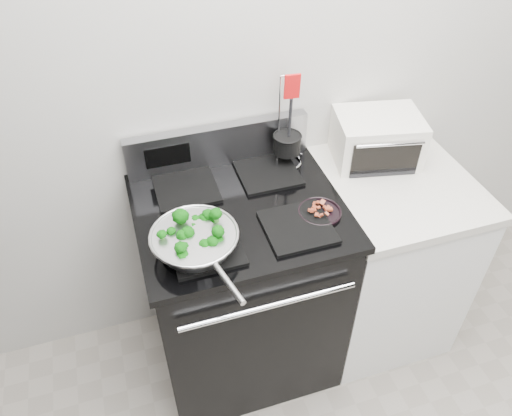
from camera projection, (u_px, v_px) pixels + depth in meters
name	position (u px, v px, depth m)	size (l,w,h in m)	color
back_wall	(287.00, 60.00, 1.94)	(4.00, 0.02, 2.70)	beige
gas_range	(241.00, 286.00, 2.20)	(0.79, 0.69, 1.13)	black
counter	(380.00, 256.00, 2.37)	(0.62, 0.68, 0.92)	white
skillet	(195.00, 240.00, 1.69)	(0.31, 0.48, 0.07)	silver
broccoli_pile	(194.00, 236.00, 1.68)	(0.24, 0.24, 0.08)	black
bacon_plate	(320.00, 210.00, 1.86)	(0.16, 0.16, 0.04)	black
utensil_holder	(287.00, 148.00, 2.06)	(0.13, 0.13, 0.41)	silver
toaster_oven	(377.00, 138.00, 2.12)	(0.40, 0.33, 0.20)	white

